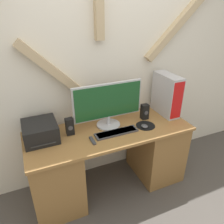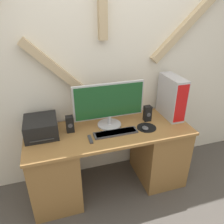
# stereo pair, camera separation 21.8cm
# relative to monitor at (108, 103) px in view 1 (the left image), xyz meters

# --- Properties ---
(ground_plane) EXTENTS (12.00, 12.00, 0.00)m
(ground_plane) POSITION_rel_monitor_xyz_m (-0.03, -0.42, -1.03)
(ground_plane) COLOR #4C4742
(wall_back) EXTENTS (6.40, 0.13, 2.80)m
(wall_back) POSITION_rel_monitor_xyz_m (-0.03, 0.28, 0.34)
(wall_back) COLOR silver
(wall_back) RESTS_ON ground_plane
(desk) EXTENTS (1.72, 0.65, 0.77)m
(desk) POSITION_rel_monitor_xyz_m (-0.03, -0.10, -0.63)
(desk) COLOR olive
(desk) RESTS_ON ground_plane
(monitor) EXTENTS (0.74, 0.25, 0.48)m
(monitor) POSITION_rel_monitor_xyz_m (0.00, 0.00, 0.00)
(monitor) COLOR #B7B7BC
(monitor) RESTS_ON desk
(keyboard) EXTENTS (0.45, 0.12, 0.02)m
(keyboard) POSITION_rel_monitor_xyz_m (0.01, -0.18, -0.25)
(keyboard) COLOR #3D3D42
(keyboard) RESTS_ON desk
(mousepad) EXTENTS (0.21, 0.21, 0.00)m
(mousepad) POSITION_rel_monitor_xyz_m (0.36, -0.17, -0.26)
(mousepad) COLOR black
(mousepad) RESTS_ON desk
(mouse) EXTENTS (0.06, 0.08, 0.03)m
(mouse) POSITION_rel_monitor_xyz_m (0.33, -0.20, -0.24)
(mouse) COLOR #4C4C51
(mouse) RESTS_ON mousepad
(computer_tower) EXTENTS (0.15, 0.39, 0.47)m
(computer_tower) POSITION_rel_monitor_xyz_m (0.73, -0.00, -0.02)
(computer_tower) COLOR #B2B2B7
(computer_tower) RESTS_ON desk
(printer) EXTENTS (0.32, 0.35, 0.17)m
(printer) POSITION_rel_monitor_xyz_m (-0.70, 0.02, -0.17)
(printer) COLOR black
(printer) RESTS_ON desk
(speaker_left) EXTENTS (0.08, 0.07, 0.17)m
(speaker_left) POSITION_rel_monitor_xyz_m (-0.42, -0.01, -0.17)
(speaker_left) COLOR black
(speaker_left) RESTS_ON desk
(speaker_right) EXTENTS (0.08, 0.07, 0.17)m
(speaker_right) POSITION_rel_monitor_xyz_m (0.43, -0.03, -0.17)
(speaker_right) COLOR black
(speaker_right) RESTS_ON desk
(remote_control) EXTENTS (0.03, 0.13, 0.02)m
(remote_control) POSITION_rel_monitor_xyz_m (-0.26, -0.22, -0.25)
(remote_control) COLOR #38383D
(remote_control) RESTS_ON desk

